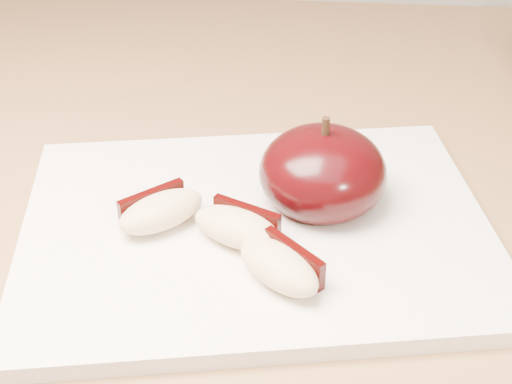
{
  "coord_description": "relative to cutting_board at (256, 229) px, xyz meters",
  "views": [
    {
      "loc": [
        0.04,
        -0.03,
        1.21
      ],
      "look_at": [
        0.0,
        0.36,
        0.94
      ],
      "focal_mm": 50.0,
      "sensor_mm": 36.0,
      "label": 1
    }
  ],
  "objects": [
    {
      "name": "apple_wedge_c",
      "position": [
        0.02,
        -0.06,
        0.02
      ],
      "size": [
        0.07,
        0.06,
        0.02
      ],
      "rotation": [
        0.0,
        0.0,
        -0.76
      ],
      "color": "beige",
      "rests_on": "cutting_board"
    },
    {
      "name": "cutting_board",
      "position": [
        0.0,
        0.0,
        0.0
      ],
      "size": [
        0.36,
        0.29,
        0.01
      ],
      "primitive_type": "cube",
      "rotation": [
        0.0,
        0.0,
        0.19
      ],
      "color": "silver",
      "rests_on": "island_counter"
    },
    {
      "name": "apple_half",
      "position": [
        0.04,
        0.03,
        0.03
      ],
      "size": [
        0.12,
        0.12,
        0.08
      ],
      "rotation": [
        0.0,
        0.0,
        0.43
      ],
      "color": "black",
      "rests_on": "cutting_board"
    },
    {
      "name": "back_cabinet",
      "position": [
        -0.0,
        0.84,
        -0.44
      ],
      "size": [
        2.4,
        0.62,
        0.94
      ],
      "color": "silver",
      "rests_on": "ground"
    },
    {
      "name": "apple_wedge_a",
      "position": [
        -0.06,
        -0.01,
        0.02
      ],
      "size": [
        0.07,
        0.06,
        0.02
      ],
      "rotation": [
        0.0,
        0.0,
        0.71
      ],
      "color": "beige",
      "rests_on": "cutting_board"
    },
    {
      "name": "apple_wedge_b",
      "position": [
        -0.01,
        -0.02,
        0.02
      ],
      "size": [
        0.07,
        0.05,
        0.02
      ],
      "rotation": [
        0.0,
        0.0,
        -0.42
      ],
      "color": "beige",
      "rests_on": "cutting_board"
    }
  ]
}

